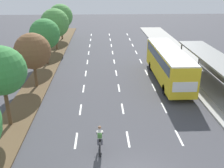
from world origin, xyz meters
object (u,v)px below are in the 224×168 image
at_px(bus, 169,62).
at_px(median_tree_farthest, 61,16).
at_px(cyclist, 100,140).
at_px(median_tree_fourth, 45,34).
at_px(median_tree_third, 33,51).
at_px(median_tree_fifth, 55,23).
at_px(bus_shelter, 214,67).
at_px(median_tree_second, 1,71).

height_order(bus, median_tree_farthest, median_tree_farthest).
distance_m(cyclist, median_tree_fourth, 19.14).
relative_size(median_tree_third, median_tree_fifth, 0.88).
height_order(bus_shelter, median_tree_third, median_tree_third).
bearing_deg(cyclist, median_tree_second, 153.65).
relative_size(bus_shelter, median_tree_third, 2.54).
bearing_deg(median_tree_fifth, median_tree_fourth, -90.42).
bearing_deg(median_tree_second, median_tree_fifth, 89.77).
distance_m(bus_shelter, median_tree_second, 19.47).
bearing_deg(median_tree_fifth, bus_shelter, -39.34).
bearing_deg(median_tree_third, median_tree_fifth, 90.80).
distance_m(median_tree_second, median_tree_fifth, 21.69).
distance_m(median_tree_third, median_tree_fourth, 7.24).
bearing_deg(median_tree_second, bus_shelter, 21.25).
xyz_separation_m(bus, median_tree_second, (-13.73, -8.36, 2.21)).
xyz_separation_m(cyclist, median_tree_second, (-6.58, 3.26, 3.48)).
relative_size(bus_shelter, median_tree_fourth, 2.40).
relative_size(bus_shelter, median_tree_farthest, 2.24).
bearing_deg(median_tree_third, median_tree_farthest, 90.95).
height_order(median_tree_second, median_tree_fifth, median_tree_fifth).
height_order(bus_shelter, median_tree_fifth, median_tree_fifth).
bearing_deg(median_tree_fifth, bus, -44.34).
distance_m(bus, median_tree_second, 16.22).
xyz_separation_m(cyclist, median_tree_fifth, (-6.50, 24.95, 3.24)).
xyz_separation_m(cyclist, median_tree_third, (-6.29, 10.49, 2.90)).
xyz_separation_m(median_tree_fourth, median_tree_fifth, (0.05, 7.23, 0.16)).
bearing_deg(median_tree_second, bus, 31.34).
bearing_deg(cyclist, bus_shelter, 41.94).
distance_m(bus_shelter, median_tree_fourth, 19.56).
xyz_separation_m(bus, median_tree_fifth, (-13.64, 13.33, 1.97)).
bearing_deg(bus, median_tree_second, -148.66).
bearing_deg(cyclist, median_tree_farthest, 101.68).
bearing_deg(median_tree_farthest, cyclist, -78.32).
bearing_deg(bus_shelter, median_tree_fourth, 157.47).
bearing_deg(median_tree_fifth, median_tree_farthest, 91.26).
bearing_deg(median_tree_third, bus_shelter, -0.73).
bearing_deg(median_tree_fourth, median_tree_farthest, 90.42).
distance_m(median_tree_second, median_tree_farthest, 28.92).
bearing_deg(median_tree_third, bus, 4.81).
bearing_deg(median_tree_second, median_tree_third, 87.70).
height_order(bus, median_tree_fourth, median_tree_fourth).
height_order(cyclist, median_tree_farthest, median_tree_farthest).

